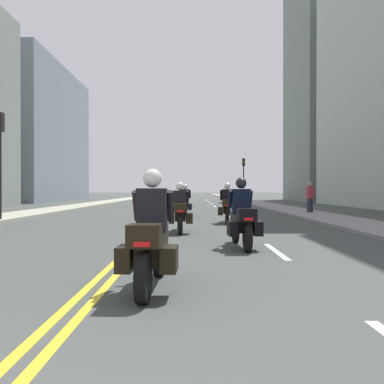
{
  "coord_description": "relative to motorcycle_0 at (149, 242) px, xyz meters",
  "views": [
    {
      "loc": [
        1.33,
        -1.03,
        1.37
      ],
      "look_at": [
        1.4,
        13.95,
        1.28
      ],
      "focal_mm": 38.23,
      "sensor_mm": 36.0,
      "label": 1
    }
  ],
  "objects": [
    {
      "name": "motorcycle_4",
      "position": [
        0.19,
        15.15,
        0.02
      ],
      "size": [
        0.78,
        2.18,
        1.65
      ],
      "rotation": [
        0.0,
        0.0,
        -0.05
      ],
      "color": "black",
      "rests_on": "ground"
    },
    {
      "name": "building_left_2",
      "position": [
        -17.48,
        43.5,
        7.26
      ],
      "size": [
        6.08,
        20.57,
        15.82
      ],
      "color": "gray",
      "rests_on": "ground"
    },
    {
      "name": "motorcycle_3",
      "position": [
        1.98,
        11.04,
        0.02
      ],
      "size": [
        0.78,
        2.22,
        1.65
      ],
      "rotation": [
        0.0,
        0.0,
        -0.06
      ],
      "color": "black",
      "rests_on": "ground"
    },
    {
      "name": "sidewalk_left",
      "position": [
        -8.39,
        43.49,
        -0.59
      ],
      "size": [
        2.47,
        144.0,
        0.12
      ],
      "primitive_type": "cube",
      "color": "#A0A28A",
      "rests_on": "ground"
    },
    {
      "name": "pedestrian_0",
      "position": [
        7.03,
        16.83,
        0.27
      ],
      "size": [
        0.47,
        0.43,
        1.78
      ],
      "rotation": [
        0.0,
        0.0,
        0.69
      ],
      "color": "#262C35",
      "rests_on": "ground"
    },
    {
      "name": "centreline_yellow_inner",
      "position": [
        -0.9,
        43.49,
        -0.65
      ],
      "size": [
        0.12,
        132.0,
        0.01
      ],
      "primitive_type": "cube",
      "color": "yellow",
      "rests_on": "ground"
    },
    {
      "name": "traffic_light_far",
      "position": [
        6.0,
        37.52,
        2.56
      ],
      "size": [
        0.28,
        0.38,
        4.65
      ],
      "color": "black",
      "rests_on": "ground"
    },
    {
      "name": "centreline_yellow_outer",
      "position": [
        -0.66,
        43.49,
        -0.65
      ],
      "size": [
        0.12,
        132.0,
        0.01
      ],
      "primitive_type": "cube",
      "color": "yellow",
      "rests_on": "ground"
    },
    {
      "name": "motorcycle_0",
      "position": [
        0.0,
        0.0,
        0.0
      ],
      "size": [
        0.78,
        2.18,
        1.66
      ],
      "rotation": [
        0.0,
        0.0,
        -0.04
      ],
      "color": "black",
      "rests_on": "ground"
    },
    {
      "name": "lane_dashes_white",
      "position": [
        2.41,
        24.49,
        -0.65
      ],
      "size": [
        0.14,
        56.4,
        0.01
      ],
      "color": "silver",
      "rests_on": "ground"
    },
    {
      "name": "sidewalk_right",
      "position": [
        6.83,
        43.49,
        -0.59
      ],
      "size": [
        2.47,
        144.0,
        0.12
      ],
      "primitive_type": "cube",
      "color": "gray",
      "rests_on": "ground"
    },
    {
      "name": "ground_plane",
      "position": [
        -0.78,
        43.49,
        -0.65
      ],
      "size": [
        264.0,
        264.0,
        0.0
      ],
      "primitive_type": "plane",
      "color": "#404442"
    },
    {
      "name": "motorcycle_1",
      "position": [
        1.72,
        4.0,
        0.01
      ],
      "size": [
        0.78,
        2.24,
        1.65
      ],
      "rotation": [
        0.0,
        0.0,
        0.06
      ],
      "color": "black",
      "rests_on": "ground"
    },
    {
      "name": "motorcycle_2",
      "position": [
        0.17,
        7.4,
        -0.01
      ],
      "size": [
        0.78,
        2.19,
        1.61
      ],
      "rotation": [
        0.0,
        0.0,
        0.05
      ],
      "color": "black",
      "rests_on": "ground"
    },
    {
      "name": "building_right_2",
      "position": [
        16.94,
        43.58,
        13.54
      ],
      "size": [
        8.11,
        12.54,
        28.39
      ],
      "color": "gray",
      "rests_on": "ground"
    }
  ]
}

